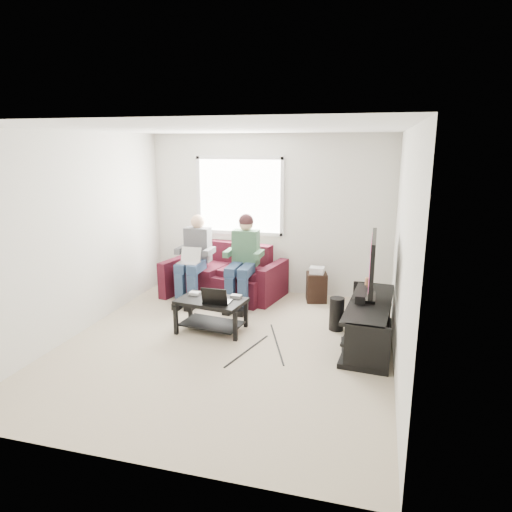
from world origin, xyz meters
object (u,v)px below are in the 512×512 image
object	(u,v)px
tv_stand	(369,325)
sofa	(225,277)
end_table	(317,286)
coffee_table	(211,308)
subwoofer	(337,314)
tv	(372,264)

from	to	relation	value
tv_stand	sofa	bearing A→B (deg)	150.89
sofa	end_table	size ratio (longest dim) A/B	3.53
coffee_table	subwoofer	size ratio (longest dim) A/B	2.11
tv	subwoofer	world-z (taller)	tv
coffee_table	tv	xyz separation A→B (m)	(2.03, 0.24, 0.68)
tv_stand	end_table	world-z (taller)	end_table
subwoofer	end_table	distance (m)	1.16
tv_stand	end_table	distance (m)	1.64
end_table	tv_stand	bearing A→B (deg)	-59.00
sofa	tv_stand	size ratio (longest dim) A/B	1.17
tv_stand	tv	distance (m)	0.77
tv	subwoofer	distance (m)	0.92
sofa	end_table	xyz separation A→B (m)	(1.49, 0.11, -0.06)
tv_stand	end_table	bearing A→B (deg)	121.00
coffee_table	tv	size ratio (longest dim) A/B	0.86
coffee_table	tv_stand	xyz separation A→B (m)	(2.03, 0.14, -0.08)
sofa	coffee_table	world-z (taller)	sofa
coffee_table	sofa	bearing A→B (deg)	101.57
sofa	subwoofer	size ratio (longest dim) A/B	4.40
tv_stand	coffee_table	bearing A→B (deg)	-176.07
tv_stand	tv	world-z (taller)	tv
tv	end_table	size ratio (longest dim) A/B	1.97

